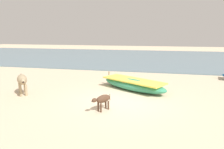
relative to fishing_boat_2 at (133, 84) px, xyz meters
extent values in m
plane|color=beige|center=(-0.28, -1.92, -0.31)|extent=(80.00, 80.00, 0.00)
cube|color=slate|center=(-0.28, 15.05, -0.27)|extent=(60.00, 20.00, 0.08)
ellipsoid|color=#338C66|center=(0.00, 0.00, -0.02)|extent=(3.96, 2.98, 0.57)
cube|color=#EAD84C|center=(0.00, 0.00, 0.22)|extent=(3.54, 2.72, 0.07)
cube|color=olive|center=(-0.25, 0.15, 0.13)|extent=(0.60, 0.92, 0.04)
cylinder|color=olive|center=(-1.55, 0.90, 0.36)|extent=(0.06, 0.06, 0.20)
ellipsoid|color=tan|center=(-5.21, -2.02, 0.45)|extent=(1.05, 1.13, 0.48)
ellipsoid|color=tan|center=(-4.74, -2.58, 0.53)|extent=(0.40, 0.42, 0.26)
sphere|color=#2D2119|center=(-4.64, -2.70, 0.50)|extent=(0.14, 0.14, 0.10)
cylinder|color=tan|center=(-4.92, -2.19, -0.03)|extent=(0.11, 0.11, 0.55)
cylinder|color=tan|center=(-5.10, -2.34, -0.03)|extent=(0.11, 0.11, 0.55)
cylinder|color=tan|center=(-5.33, -1.69, -0.03)|extent=(0.11, 0.11, 0.55)
cylinder|color=tan|center=(-5.51, -1.85, -0.03)|extent=(0.11, 0.11, 0.55)
cylinder|color=#2D2119|center=(-5.59, -1.57, 0.40)|extent=(0.04, 0.04, 0.45)
ellipsoid|color=#4C3323|center=(-0.78, -3.19, 0.17)|extent=(0.60, 0.74, 0.30)
ellipsoid|color=#4C3323|center=(-1.02, -3.59, 0.22)|extent=(0.24, 0.27, 0.16)
sphere|color=#2D2119|center=(-1.07, -3.67, 0.20)|extent=(0.09, 0.09, 0.06)
cylinder|color=#4C3323|center=(-0.82, -3.40, -0.14)|extent=(0.07, 0.07, 0.35)
cylinder|color=#4C3323|center=(-0.95, -3.33, -0.14)|extent=(0.07, 0.07, 0.35)
cylinder|color=#4C3323|center=(-0.61, -3.06, -0.14)|extent=(0.07, 0.07, 0.35)
cylinder|color=#4C3323|center=(-0.74, -2.98, -0.14)|extent=(0.07, 0.07, 0.35)
cylinder|color=#2D2119|center=(-0.59, -2.88, 0.13)|extent=(0.02, 0.02, 0.28)
camera|label=1|loc=(1.24, -10.54, 2.67)|focal=32.85mm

